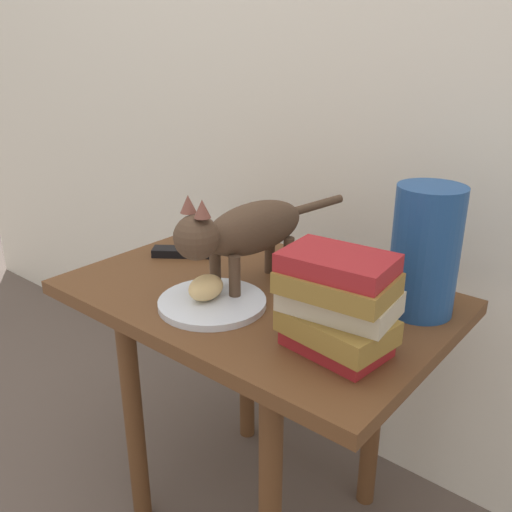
% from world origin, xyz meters
% --- Properties ---
extents(ground_plane, '(6.00, 6.00, 0.00)m').
position_xyz_m(ground_plane, '(0.00, 0.00, 0.00)').
color(ground_plane, brown).
extents(back_panel, '(4.00, 0.04, 2.20)m').
position_xyz_m(back_panel, '(0.00, 0.39, 1.10)').
color(back_panel, silver).
rests_on(back_panel, ground).
extents(side_table, '(0.80, 0.54, 0.61)m').
position_xyz_m(side_table, '(0.00, 0.00, 0.52)').
color(side_table, brown).
rests_on(side_table, ground).
extents(plate, '(0.22, 0.22, 0.01)m').
position_xyz_m(plate, '(-0.02, -0.11, 0.62)').
color(plate, silver).
rests_on(plate, side_table).
extents(bread_roll, '(0.06, 0.08, 0.05)m').
position_xyz_m(bread_roll, '(-0.03, -0.12, 0.65)').
color(bread_roll, '#E0BC7A').
rests_on(bread_roll, plate).
extents(cat, '(0.13, 0.48, 0.23)m').
position_xyz_m(cat, '(-0.02, -0.01, 0.74)').
color(cat, '#4C3828').
rests_on(cat, side_table).
extents(book_stack, '(0.20, 0.15, 0.18)m').
position_xyz_m(book_stack, '(0.26, -0.10, 0.70)').
color(book_stack, maroon).
rests_on(book_stack, side_table).
extents(green_vase, '(0.13, 0.13, 0.25)m').
position_xyz_m(green_vase, '(0.31, 0.13, 0.74)').
color(green_vase, navy).
rests_on(green_vase, side_table).
extents(candle_jar, '(0.07, 0.07, 0.08)m').
position_xyz_m(candle_jar, '(0.22, 0.05, 0.65)').
color(candle_jar, silver).
rests_on(candle_jar, side_table).
extents(tv_remote, '(0.15, 0.12, 0.02)m').
position_xyz_m(tv_remote, '(-0.27, 0.04, 0.62)').
color(tv_remote, black).
rests_on(tv_remote, side_table).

